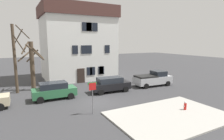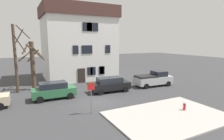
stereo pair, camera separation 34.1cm
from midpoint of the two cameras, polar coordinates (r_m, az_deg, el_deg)
The scene contains 10 objects.
ground_plane at distance 18.71m, azimuth -4.33°, elevation -9.74°, with size 120.00×120.00×0.00m, color #38383A.
sidewalk_slab at distance 15.86m, azimuth 17.76°, elevation -13.44°, with size 9.33×6.35×0.12m, color #A8A59E.
building_main at distance 30.69m, azimuth -10.06°, elevation 8.43°, with size 11.16×8.65×11.41m.
tree_bare_near at distance 23.66m, azimuth -27.31°, elevation 3.61°, with size 1.90×2.83×7.87m.
tree_bare_mid at distance 24.34m, azimuth -23.08°, elevation 1.85°, with size 2.95×2.98×5.98m.
car_green_wagon at distance 20.21m, azimuth -17.16°, elevation -5.99°, with size 4.42×2.09×1.76m.
car_black_wagon at distance 21.90m, azimuth -0.12°, elevation -4.45°, with size 4.75×2.28×1.75m.
pickup_truck_silver at distance 25.43m, azimuth 13.14°, elevation -2.69°, with size 5.28×2.49×1.99m.
fire_hydrant at distance 17.28m, azimuth 22.11°, elevation -10.26°, with size 0.42×0.22×0.73m.
street_sign_pole at distance 15.16m, azimuth -5.87°, elevation -6.78°, with size 0.76×0.07×2.69m.
Camera 2 is at (-6.68, -16.44, 5.99)m, focal length 29.43 mm.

